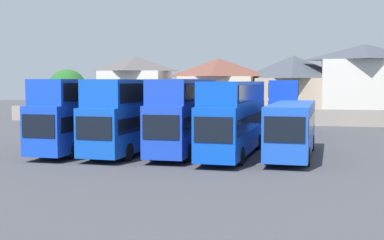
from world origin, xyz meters
The scene contains 16 objects.
ground centered at (0.00, 18.00, 0.00)m, with size 140.00×140.00×0.00m, color #424247.
depot_boundary_wall centered at (0.00, 24.82, 0.90)m, with size 56.00×0.50×1.80m, color gray.
bus_1 centered at (-7.12, 0.29, 2.81)m, with size 2.77×11.83×4.99m.
bus_2 centered at (-3.48, 0.07, 2.80)m, with size 3.24×11.36×4.98m.
bus_3 centered at (0.08, 0.21, 2.80)m, with size 2.60×10.60×4.98m.
bus_4 centered at (3.46, 0.07, 2.73)m, with size 2.93×12.00×4.84m.
bus_5 centered at (7.17, 0.34, 1.97)m, with size 2.94×11.15×3.45m.
bus_6 centered at (-4.64, 14.85, 2.75)m, with size 2.84×11.81×4.87m.
bus_7 centered at (-2.14, 14.69, 2.85)m, with size 2.72×10.35×5.06m.
bus_8 centered at (1.81, 14.57, 1.88)m, with size 2.74×11.93×3.28m.
bus_9 centered at (5.88, 15.29, 2.78)m, with size 2.95×12.10×4.94m.
house_terrace_left centered at (-15.29, 34.84, 4.23)m, with size 9.01×7.15×8.30m.
house_terrace_centre centered at (-3.49, 34.06, 4.02)m, with size 9.82×8.28×7.87m.
house_terrace_right centered at (6.16, 34.64, 4.17)m, with size 9.67×7.60×8.16m.
house_terrace_far_right centered at (14.71, 33.29, 4.77)m, with size 10.55×7.07×9.39m.
tree_left_of_lot centered at (-19.04, 21.82, 4.04)m, with size 4.40×4.40×6.25m.
Camera 1 is at (8.22, -33.14, 4.85)m, focal length 48.36 mm.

